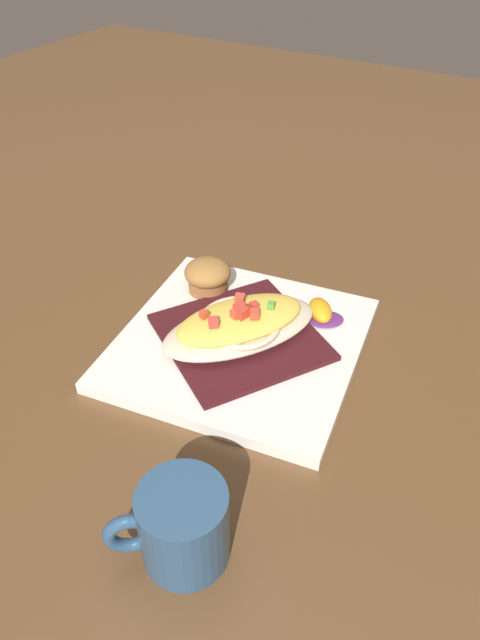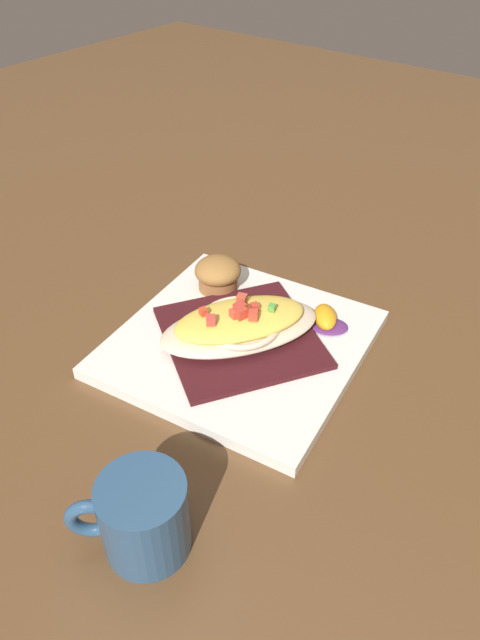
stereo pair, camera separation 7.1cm
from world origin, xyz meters
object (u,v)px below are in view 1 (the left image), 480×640
at_px(muffin, 208,276).
at_px(square_plate, 240,343).
at_px(orange_garnish, 321,313).
at_px(gratin_dish, 240,324).
at_px(coffee_mug, 182,528).

bearing_deg(muffin, square_plate, 143.28).
xyz_separation_m(square_plate, orange_garnish, (-0.07, -0.09, 0.02)).
relative_size(gratin_dish, muffin, 3.49).
bearing_deg(square_plate, orange_garnish, -128.12).
xyz_separation_m(orange_garnish, coffee_mug, (-0.03, 0.35, 0.01)).
distance_m(square_plate, orange_garnish, 0.12).
distance_m(square_plate, muffin, 0.12).
bearing_deg(orange_garnish, gratin_dish, 51.90).
height_order(muffin, coffee_mug, coffee_mug).
xyz_separation_m(square_plate, coffee_mug, (-0.10, 0.26, 0.03)).
distance_m(square_plate, gratin_dish, 0.03).
bearing_deg(gratin_dish, square_plate, -66.60).
bearing_deg(gratin_dish, muffin, -36.73).
bearing_deg(gratin_dish, orange_garnish, -128.10).
bearing_deg(orange_garnish, muffin, 7.72).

